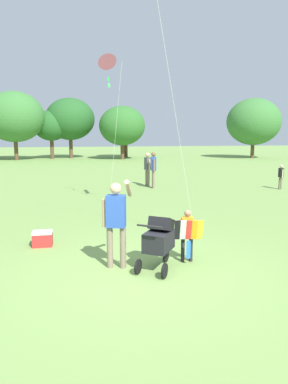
{
  "coord_description": "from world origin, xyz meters",
  "views": [
    {
      "loc": [
        -1.04,
        -6.21,
        2.61
      ],
      "look_at": [
        0.29,
        1.54,
        1.3
      ],
      "focal_mm": 33.89,
      "sensor_mm": 36.0,
      "label": 1
    }
  ],
  "objects_px": {
    "stroller": "(159,238)",
    "cooler_box": "(43,239)",
    "person_couple_left": "(281,175)",
    "person_adult_flyer": "(116,217)",
    "kite_orange_delta": "(107,63)",
    "person_back_turned": "(148,166)",
    "child_with_butterfly_kite": "(187,231)",
    "person_sitting_far": "(153,167)"
  },
  "relations": [
    {
      "from": "person_adult_flyer",
      "to": "person_back_turned",
      "type": "relative_size",
      "value": 1.08
    },
    {
      "from": "person_couple_left",
      "to": "person_back_turned",
      "type": "xyz_separation_m",
      "value": [
        -5.85,
        2.08,
        0.28
      ]
    },
    {
      "from": "kite_orange_delta",
      "to": "person_back_turned",
      "type": "bearing_deg",
      "value": 62.57
    },
    {
      "from": "kite_orange_delta",
      "to": "person_couple_left",
      "type": "distance_m",
      "value": 9.35
    },
    {
      "from": "person_back_turned",
      "to": "cooler_box",
      "type": "height_order",
      "value": "person_back_turned"
    },
    {
      "from": "person_couple_left",
      "to": "cooler_box",
      "type": "distance_m",
      "value": 12.09
    },
    {
      "from": "person_couple_left",
      "to": "person_adult_flyer",
      "type": "bearing_deg",
      "value": -134.58
    },
    {
      "from": "person_couple_left",
      "to": "person_back_turned",
      "type": "relative_size",
      "value": 0.7
    },
    {
      "from": "person_adult_flyer",
      "to": "person_couple_left",
      "type": "xyz_separation_m",
      "value": [
        8.38,
        8.5,
        -0.33
      ]
    },
    {
      "from": "child_with_butterfly_kite",
      "to": "cooler_box",
      "type": "distance_m",
      "value": 3.41
    },
    {
      "from": "stroller",
      "to": "person_sitting_far",
      "type": "height_order",
      "value": "person_sitting_far"
    },
    {
      "from": "person_adult_flyer",
      "to": "kite_orange_delta",
      "type": "relative_size",
      "value": 0.33
    },
    {
      "from": "person_adult_flyer",
      "to": "person_couple_left",
      "type": "height_order",
      "value": "person_adult_flyer"
    },
    {
      "from": "person_adult_flyer",
      "to": "stroller",
      "type": "distance_m",
      "value": 0.91
    },
    {
      "from": "child_with_butterfly_kite",
      "to": "person_back_turned",
      "type": "bearing_deg",
      "value": 84.06
    },
    {
      "from": "person_adult_flyer",
      "to": "person_sitting_far",
      "type": "xyz_separation_m",
      "value": [
        2.68,
        9.86,
        -0.0
      ]
    },
    {
      "from": "child_with_butterfly_kite",
      "to": "kite_orange_delta",
      "type": "relative_size",
      "value": 0.2
    },
    {
      "from": "cooler_box",
      "to": "person_couple_left",
      "type": "bearing_deg",
      "value": 34.64
    },
    {
      "from": "child_with_butterfly_kite",
      "to": "person_couple_left",
      "type": "distance_m",
      "value": 10.92
    },
    {
      "from": "person_couple_left",
      "to": "cooler_box",
      "type": "bearing_deg",
      "value": -145.36
    },
    {
      "from": "child_with_butterfly_kite",
      "to": "kite_orange_delta",
      "type": "distance_m",
      "value": 7.71
    },
    {
      "from": "kite_orange_delta",
      "to": "cooler_box",
      "type": "bearing_deg",
      "value": -111.92
    },
    {
      "from": "person_sitting_far",
      "to": "cooler_box",
      "type": "distance_m",
      "value": 9.29
    },
    {
      "from": "person_back_turned",
      "to": "stroller",
      "type": "bearing_deg",
      "value": -99.13
    },
    {
      "from": "stroller",
      "to": "person_couple_left",
      "type": "height_order",
      "value": "person_couple_left"
    },
    {
      "from": "stroller",
      "to": "cooler_box",
      "type": "relative_size",
      "value": 2.38
    },
    {
      "from": "person_adult_flyer",
      "to": "cooler_box",
      "type": "relative_size",
      "value": 3.87
    },
    {
      "from": "kite_orange_delta",
      "to": "person_couple_left",
      "type": "xyz_separation_m",
      "value": [
        8.03,
        2.13,
        -4.29
      ]
    },
    {
      "from": "kite_orange_delta",
      "to": "person_back_turned",
      "type": "xyz_separation_m",
      "value": [
        2.18,
        4.21,
        -4.0
      ]
    },
    {
      "from": "person_adult_flyer",
      "to": "cooler_box",
      "type": "bearing_deg",
      "value": 133.59
    },
    {
      "from": "person_back_turned",
      "to": "cooler_box",
      "type": "relative_size",
      "value": 3.6
    },
    {
      "from": "child_with_butterfly_kite",
      "to": "person_back_turned",
      "type": "distance_m",
      "value": 10.57
    },
    {
      "from": "child_with_butterfly_kite",
      "to": "person_back_turned",
      "type": "relative_size",
      "value": 0.66
    },
    {
      "from": "child_with_butterfly_kite",
      "to": "person_adult_flyer",
      "type": "xyz_separation_m",
      "value": [
        -1.44,
        -0.08,
        0.36
      ]
    },
    {
      "from": "kite_orange_delta",
      "to": "person_sitting_far",
      "type": "distance_m",
      "value": 5.77
    },
    {
      "from": "stroller",
      "to": "person_couple_left",
      "type": "relative_size",
      "value": 0.94
    },
    {
      "from": "person_adult_flyer",
      "to": "stroller",
      "type": "height_order",
      "value": "person_adult_flyer"
    },
    {
      "from": "cooler_box",
      "to": "kite_orange_delta",
      "type": "bearing_deg",
      "value": 68.08
    },
    {
      "from": "child_with_butterfly_kite",
      "to": "stroller",
      "type": "distance_m",
      "value": 0.7
    },
    {
      "from": "kite_orange_delta",
      "to": "person_sitting_far",
      "type": "relative_size",
      "value": 3.11
    },
    {
      "from": "person_adult_flyer",
      "to": "kite_orange_delta",
      "type": "distance_m",
      "value": 7.51
    },
    {
      "from": "kite_orange_delta",
      "to": "person_sitting_far",
      "type": "bearing_deg",
      "value": 56.17
    }
  ]
}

